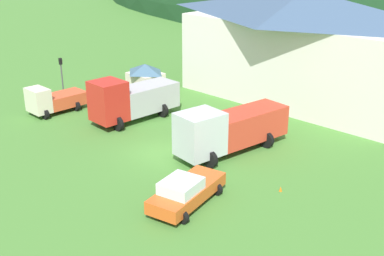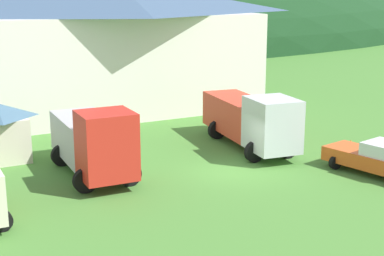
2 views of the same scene
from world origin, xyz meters
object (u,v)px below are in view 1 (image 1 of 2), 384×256
(traffic_light_west, at_px, (62,74))
(traffic_cone_near_pickup, at_px, (280,191))
(light_truck_cream, at_px, (53,100))
(crane_truck_red, at_px, (131,99))
(play_shed_cream, at_px, (146,81))
(tow_truck_silver, at_px, (228,128))
(service_pickup_orange, at_px, (186,191))
(depot_building, at_px, (301,45))

(traffic_light_west, xyz_separation_m, traffic_cone_near_pickup, (23.29, -0.67, -2.31))
(light_truck_cream, distance_m, crane_truck_red, 6.81)
(play_shed_cream, bearing_deg, tow_truck_silver, -17.29)
(play_shed_cream, height_order, traffic_cone_near_pickup, play_shed_cream)
(crane_truck_red, xyz_separation_m, traffic_cone_near_pickup, (14.86, -1.44, -1.75))
(service_pickup_orange, relative_size, traffic_light_west, 1.43)
(light_truck_cream, height_order, tow_truck_silver, tow_truck_silver)
(play_shed_cream, bearing_deg, traffic_cone_near_pickup, -18.07)
(light_truck_cream, bearing_deg, tow_truck_silver, 104.45)
(depot_building, bearing_deg, light_truck_cream, -126.16)
(crane_truck_red, distance_m, traffic_cone_near_pickup, 15.04)
(crane_truck_red, height_order, traffic_cone_near_pickup, crane_truck_red)
(crane_truck_red, relative_size, traffic_light_west, 1.95)
(depot_building, relative_size, crane_truck_red, 2.98)
(light_truck_cream, bearing_deg, play_shed_cream, 163.57)
(depot_building, xyz_separation_m, traffic_cone_near_pickup, (8.54, -15.01, -4.84))
(play_shed_cream, relative_size, crane_truck_red, 0.43)
(depot_building, xyz_separation_m, crane_truck_red, (-6.33, -13.57, -3.08))
(crane_truck_red, bearing_deg, depot_building, 157.05)
(light_truck_cream, height_order, traffic_cone_near_pickup, light_truck_cream)
(light_truck_cream, distance_m, traffic_light_west, 3.70)
(service_pickup_orange, distance_m, traffic_cone_near_pickup, 5.54)
(depot_building, height_order, traffic_cone_near_pickup, depot_building)
(service_pickup_orange, distance_m, traffic_light_west, 21.30)
(play_shed_cream, bearing_deg, light_truck_cream, -106.90)
(crane_truck_red, distance_m, traffic_light_west, 8.48)
(play_shed_cream, distance_m, traffic_light_west, 7.26)
(traffic_light_west, bearing_deg, tow_truck_silver, 4.31)
(crane_truck_red, distance_m, service_pickup_orange, 13.64)
(depot_building, distance_m, tow_truck_silver, 13.71)
(tow_truck_silver, relative_size, traffic_cone_near_pickup, 14.56)
(depot_building, height_order, service_pickup_orange, depot_building)
(play_shed_cream, xyz_separation_m, traffic_light_west, (-4.85, -5.35, 0.71))
(light_truck_cream, xyz_separation_m, crane_truck_red, (5.95, 3.24, 0.66))
(traffic_cone_near_pickup, bearing_deg, play_shed_cream, 161.93)
(depot_building, height_order, tow_truck_silver, depot_building)
(crane_truck_red, height_order, service_pickup_orange, crane_truck_red)
(tow_truck_silver, height_order, traffic_cone_near_pickup, tow_truck_silver)
(service_pickup_orange, bearing_deg, depot_building, -175.59)
(play_shed_cream, xyz_separation_m, light_truck_cream, (-2.37, -7.81, -0.50))
(traffic_light_west, relative_size, traffic_cone_near_pickup, 6.35)
(crane_truck_red, relative_size, service_pickup_orange, 1.37)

